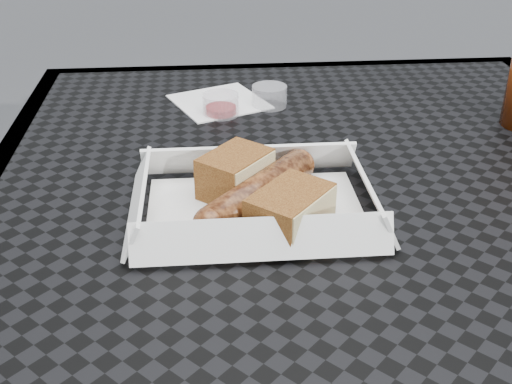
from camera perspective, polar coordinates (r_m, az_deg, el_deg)
patio_table at (r=0.79m, az=6.02°, el=-2.72°), size 0.80×0.80×0.74m
food_tray at (r=0.66m, az=-0.07°, el=-1.70°), size 0.22×0.15×0.00m
bratwurst at (r=0.65m, az=0.21°, el=-0.00°), size 0.14×0.15×0.04m
bread_near at (r=0.68m, az=-1.85°, el=1.63°), size 0.09×0.09×0.05m
bread_far at (r=0.62m, az=3.05°, el=-1.66°), size 0.09×0.10×0.04m
veg_garnish at (r=0.63m, az=4.95°, el=-3.30°), size 0.03×0.03×0.00m
napkin at (r=0.94m, az=-3.29°, el=8.00°), size 0.16×0.16×0.00m
condiment_cup_sauce at (r=0.90m, az=-3.15°, el=7.77°), size 0.05×0.05×0.03m
condiment_cup_empty at (r=0.93m, az=1.20°, el=8.52°), size 0.05×0.05×0.03m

